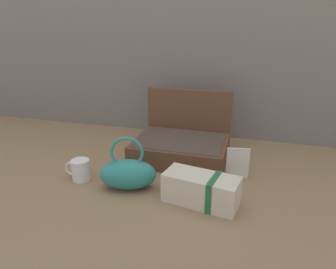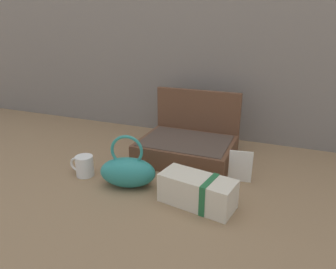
{
  "view_description": "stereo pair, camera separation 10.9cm",
  "coord_description": "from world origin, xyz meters",
  "px_view_note": "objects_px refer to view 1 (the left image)",
  "views": [
    {
      "loc": [
        0.27,
        -1.0,
        0.57
      ],
      "look_at": [
        -0.01,
        -0.02,
        0.2
      ],
      "focal_mm": 32.79,
      "sensor_mm": 36.0,
      "label": 1
    },
    {
      "loc": [
        0.37,
        -0.97,
        0.57
      ],
      "look_at": [
        -0.01,
        -0.02,
        0.2
      ],
      "focal_mm": 32.79,
      "sensor_mm": 36.0,
      "label": 2
    }
  ],
  "objects_px": {
    "teal_pouch_handbag": "(128,173)",
    "open_suitcase": "(182,143)",
    "coffee_mug": "(80,170)",
    "info_card_left": "(238,163)",
    "cream_toiletry_bag": "(202,189)"
  },
  "relations": [
    {
      "from": "teal_pouch_handbag",
      "to": "cream_toiletry_bag",
      "type": "relative_size",
      "value": 0.86
    },
    {
      "from": "info_card_left",
      "to": "open_suitcase",
      "type": "bearing_deg",
      "value": 142.5
    },
    {
      "from": "cream_toiletry_bag",
      "to": "coffee_mug",
      "type": "bearing_deg",
      "value": 176.01
    },
    {
      "from": "teal_pouch_handbag",
      "to": "info_card_left",
      "type": "xyz_separation_m",
      "value": [
        0.38,
        0.19,
        0.0
      ]
    },
    {
      "from": "open_suitcase",
      "to": "info_card_left",
      "type": "bearing_deg",
      "value": -28.62
    },
    {
      "from": "cream_toiletry_bag",
      "to": "info_card_left",
      "type": "relative_size",
      "value": 2.11
    },
    {
      "from": "coffee_mug",
      "to": "info_card_left",
      "type": "bearing_deg",
      "value": 17.42
    },
    {
      "from": "open_suitcase",
      "to": "info_card_left",
      "type": "distance_m",
      "value": 0.29
    },
    {
      "from": "teal_pouch_handbag",
      "to": "coffee_mug",
      "type": "relative_size",
      "value": 2.19
    },
    {
      "from": "coffee_mug",
      "to": "info_card_left",
      "type": "distance_m",
      "value": 0.61
    },
    {
      "from": "teal_pouch_handbag",
      "to": "open_suitcase",
      "type": "bearing_deg",
      "value": 69.72
    },
    {
      "from": "teal_pouch_handbag",
      "to": "info_card_left",
      "type": "relative_size",
      "value": 1.82
    },
    {
      "from": "cream_toiletry_bag",
      "to": "teal_pouch_handbag",
      "type": "bearing_deg",
      "value": 175.36
    },
    {
      "from": "teal_pouch_handbag",
      "to": "info_card_left",
      "type": "distance_m",
      "value": 0.42
    },
    {
      "from": "cream_toiletry_bag",
      "to": "coffee_mug",
      "type": "relative_size",
      "value": 2.55
    }
  ]
}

